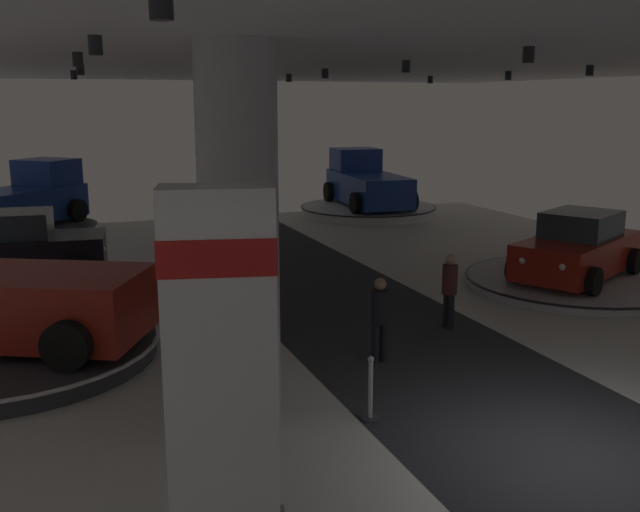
% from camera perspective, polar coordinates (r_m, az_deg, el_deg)
% --- Properties ---
extents(ground, '(24.00, 44.00, 0.06)m').
position_cam_1_polar(ground, '(10.45, 19.83, -15.33)').
color(ground, silver).
extents(ceiling_with_spotlights, '(24.00, 44.00, 0.39)m').
position_cam_1_polar(ceiling_with_spotlights, '(9.36, 22.40, 16.64)').
color(ceiling_with_spotlights, silver).
extents(column_left, '(1.11, 1.11, 5.50)m').
position_cam_1_polar(column_left, '(9.94, -6.48, 0.93)').
color(column_left, '#ADADB2').
rests_on(column_left, ground).
extents(brand_sign_pylon, '(1.38, 0.92, 3.92)m').
position_cam_1_polar(brand_sign_pylon, '(7.25, -7.91, -9.41)').
color(brand_sign_pylon, slate).
rests_on(brand_sign_pylon, ground).
extents(display_platform_deep_left, '(5.68, 5.68, 0.28)m').
position_cam_1_polar(display_platform_deep_left, '(27.70, -23.12, 1.89)').
color(display_platform_deep_left, '#333338').
rests_on(display_platform_deep_left, ground).
extents(pickup_truck_deep_left, '(5.18, 5.29, 2.30)m').
position_cam_1_polar(pickup_truck_deep_left, '(27.77, -22.83, 4.15)').
color(pickup_truck_deep_left, navy).
rests_on(pickup_truck_deep_left, display_platform_deep_left).
extents(display_platform_far_left, '(5.06, 5.06, 0.25)m').
position_cam_1_polar(display_platform_far_left, '(19.95, -22.73, -1.85)').
color(display_platform_far_left, silver).
rests_on(display_platform_far_left, ground).
extents(display_car_far_left, '(4.38, 2.62, 1.71)m').
position_cam_1_polar(display_car_far_left, '(19.78, -23.03, 0.60)').
color(display_car_far_left, black).
rests_on(display_car_far_left, display_platform_far_left).
extents(display_platform_deep_right, '(5.68, 5.68, 0.38)m').
position_cam_1_polar(display_platform_deep_right, '(30.11, 3.86, 3.71)').
color(display_platform_deep_right, silver).
rests_on(display_platform_deep_right, ground).
extents(pickup_truck_deep_right, '(3.03, 5.47, 2.30)m').
position_cam_1_polar(pickup_truck_deep_right, '(30.26, 3.69, 5.87)').
color(pickup_truck_deep_right, navy).
rests_on(pickup_truck_deep_right, display_platform_deep_right).
extents(display_platform_mid_left, '(5.68, 5.68, 0.34)m').
position_cam_1_polar(display_platform_mid_left, '(14.51, -24.07, -6.90)').
color(display_platform_mid_left, '#333338').
rests_on(display_platform_mid_left, ground).
extents(display_platform_mid_right, '(5.57, 5.57, 0.23)m').
position_cam_1_polar(display_platform_mid_right, '(19.57, 19.72, -1.91)').
color(display_platform_mid_right, '#B7B7BC').
rests_on(display_platform_mid_right, ground).
extents(display_car_mid_right, '(4.56, 3.60, 1.71)m').
position_cam_1_polar(display_car_mid_right, '(19.42, 19.94, 0.58)').
color(display_car_mid_right, maroon).
rests_on(display_car_mid_right, display_platform_mid_right).
extents(visitor_walking_near, '(0.32, 0.32, 1.59)m').
position_cam_1_polar(visitor_walking_near, '(12.99, 4.82, -4.71)').
color(visitor_walking_near, black).
rests_on(visitor_walking_near, ground).
extents(visitor_walking_far, '(0.32, 0.32, 1.59)m').
position_cam_1_polar(visitor_walking_far, '(15.12, 10.34, -2.42)').
color(visitor_walking_far, black).
rests_on(visitor_walking_far, ground).
extents(stanchion_a, '(0.28, 0.28, 1.01)m').
position_cam_1_polar(stanchion_a, '(10.87, 4.06, -11.18)').
color(stanchion_a, '#333338').
rests_on(stanchion_a, ground).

